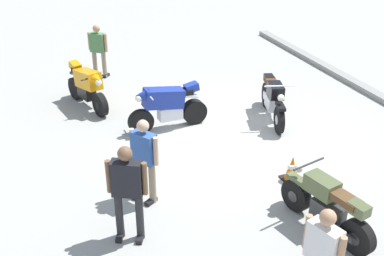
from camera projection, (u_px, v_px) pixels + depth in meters
The scene contains 10 objects.
ground_plane at pixel (233, 137), 11.03m from camera, with size 40.00×40.00×0.00m, color #9E9E99.
motorcycle_blue_sportbike at pixel (167, 105), 11.14m from camera, with size 0.70×1.96×1.14m.
motorcycle_orange_sportbike at pixel (87, 86), 12.21m from camera, with size 1.93×0.85×1.14m.
motorcycle_olive_vintage at pixel (327, 206), 7.88m from camera, with size 1.94×0.74×1.07m.
motorcycle_black_cruiser at pixel (273, 99), 11.64m from camera, with size 2.03×0.91×1.09m.
person_in_black_shirt at pixel (127, 188), 7.49m from camera, with size 0.48×0.63×1.72m.
person_in_white_shirt at pixel (322, 254), 6.26m from camera, with size 0.63×0.41×1.63m.
person_in_blue_shirt at pixel (144, 156), 8.47m from camera, with size 0.58×0.49×1.63m.
person_in_green_shirt at pixel (98, 48), 13.96m from camera, with size 0.51×0.55×1.59m.
traffic_cone at pixel (292, 168), 9.33m from camera, with size 0.36×0.36×0.53m.
Camera 1 is at (8.70, -4.37, 5.28)m, focal length 44.71 mm.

